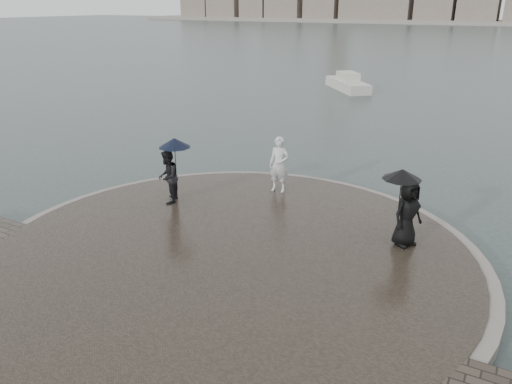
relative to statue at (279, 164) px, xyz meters
The scene contains 7 objects.
ground 7.90m from the statue, 84.19° to the right, with size 400.00×400.00×0.00m, color #2B3835.
kerb_ring 4.47m from the statue, 79.50° to the right, with size 12.50×12.50×0.32m, color gray.
quay_tip 4.46m from the statue, 79.50° to the right, with size 11.90×11.90×0.36m, color #2D261E.
statue is the anchor object (origin of this frame).
visitor_left 3.50m from the statue, 134.77° to the right, with size 1.18×1.08×2.04m.
visitor_right 4.85m from the statue, 22.95° to the right, with size 1.19×1.09×1.95m.
far_skyline 153.11m from the statue, 92.06° to the left, with size 260.00×20.00×37.00m.
Camera 1 is at (5.95, -5.96, 6.13)m, focal length 35.00 mm.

